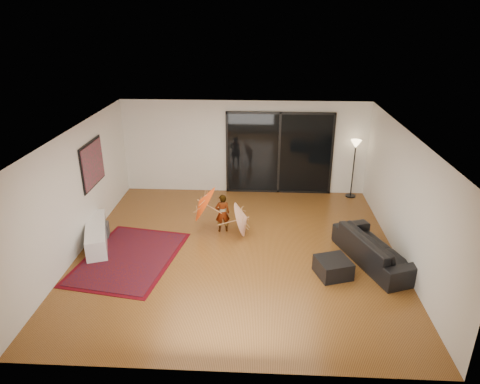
# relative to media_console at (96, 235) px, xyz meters

# --- Properties ---
(floor) EXTENTS (7.00, 7.00, 0.00)m
(floor) POSITION_rel_media_console_xyz_m (3.25, -0.15, -0.24)
(floor) COLOR brown
(floor) RESTS_ON ground
(ceiling) EXTENTS (7.00, 7.00, 0.00)m
(ceiling) POSITION_rel_media_console_xyz_m (3.25, -0.15, 2.46)
(ceiling) COLOR white
(ceiling) RESTS_ON wall_back
(wall_back) EXTENTS (7.00, 0.00, 7.00)m
(wall_back) POSITION_rel_media_console_xyz_m (3.25, 3.35, 1.11)
(wall_back) COLOR silver
(wall_back) RESTS_ON floor
(wall_front) EXTENTS (7.00, 0.00, 7.00)m
(wall_front) POSITION_rel_media_console_xyz_m (3.25, -3.65, 1.11)
(wall_front) COLOR silver
(wall_front) RESTS_ON floor
(wall_left) EXTENTS (0.00, 7.00, 7.00)m
(wall_left) POSITION_rel_media_console_xyz_m (-0.25, -0.15, 1.11)
(wall_left) COLOR silver
(wall_left) RESTS_ON floor
(wall_right) EXTENTS (0.00, 7.00, 7.00)m
(wall_right) POSITION_rel_media_console_xyz_m (6.75, -0.15, 1.11)
(wall_right) COLOR silver
(wall_right) RESTS_ON floor
(sliding_door) EXTENTS (3.06, 0.07, 2.40)m
(sliding_door) POSITION_rel_media_console_xyz_m (4.25, 3.32, 0.96)
(sliding_door) COLOR black
(sliding_door) RESTS_ON wall_back
(painting) EXTENTS (0.04, 1.28, 1.08)m
(painting) POSITION_rel_media_console_xyz_m (-0.21, 0.85, 1.41)
(painting) COLOR black
(painting) RESTS_ON wall_left
(media_console) EXTENTS (0.99, 1.77, 0.48)m
(media_console) POSITION_rel_media_console_xyz_m (0.00, 0.00, 0.00)
(media_console) COLOR white
(media_console) RESTS_ON floor
(speaker) EXTENTS (0.36, 0.36, 0.35)m
(speaker) POSITION_rel_media_console_xyz_m (0.00, 0.34, -0.06)
(speaker) COLOR #424244
(speaker) RESTS_ON floor
(persian_rug) EXTENTS (2.31, 2.93, 0.02)m
(persian_rug) POSITION_rel_media_console_xyz_m (0.92, -0.58, -0.23)
(persian_rug) COLOR #50060F
(persian_rug) RESTS_ON floor
(sofa) EXTENTS (1.58, 2.35, 0.64)m
(sofa) POSITION_rel_media_console_xyz_m (6.20, -0.43, 0.08)
(sofa) COLOR black
(sofa) RESTS_ON floor
(ottoman) EXTENTS (0.80, 0.80, 0.36)m
(ottoman) POSITION_rel_media_console_xyz_m (5.24, -1.00, -0.06)
(ottoman) COLOR black
(ottoman) RESTS_ON floor
(floor_lamp) EXTENTS (0.29, 0.29, 1.69)m
(floor_lamp) POSITION_rel_media_console_xyz_m (6.35, 3.10, 1.09)
(floor_lamp) COLOR black
(floor_lamp) RESTS_ON floor
(child) EXTENTS (0.39, 0.30, 0.96)m
(child) POSITION_rel_media_console_xyz_m (2.83, 0.78, 0.24)
(child) COLOR #999999
(child) RESTS_ON floor
(parasol_orange) EXTENTS (0.62, 0.92, 0.91)m
(parasol_orange) POSITION_rel_media_console_xyz_m (2.28, 0.73, 0.49)
(parasol_orange) COLOR #F9490D
(parasol_orange) RESTS_ON child
(parasol_white) EXTENTS (0.53, 0.84, 0.89)m
(parasol_white) POSITION_rel_media_console_xyz_m (3.43, 0.63, 0.26)
(parasol_white) COLOR beige
(parasol_white) RESTS_ON floor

